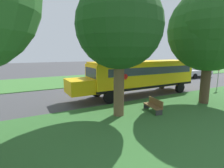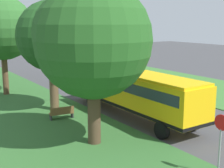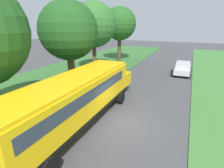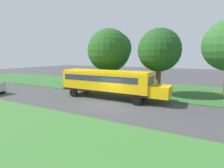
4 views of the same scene
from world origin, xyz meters
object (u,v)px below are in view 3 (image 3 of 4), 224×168
(car_silver_nearest, at_px, (183,67))
(park_bench, at_px, (51,94))
(school_bus, at_px, (78,96))
(oak_tree_far_end, at_px, (94,25))
(oak_tree_across_road, at_px, (120,24))
(oak_tree_roadside_mid, at_px, (68,30))

(car_silver_nearest, xyz_separation_m, park_bench, (-9.64, -12.79, -0.40))
(school_bus, xyz_separation_m, car_silver_nearest, (5.17, 15.11, -1.05))
(oak_tree_far_end, bearing_deg, oak_tree_across_road, 86.92)
(car_silver_nearest, bearing_deg, oak_tree_across_road, 156.40)
(oak_tree_roadside_mid, distance_m, park_bench, 5.60)
(school_bus, height_order, oak_tree_far_end, oak_tree_far_end)
(oak_tree_roadside_mid, bearing_deg, car_silver_nearest, 48.18)
(park_bench, bearing_deg, oak_tree_roadside_mid, 80.93)
(school_bus, bearing_deg, park_bench, 152.64)
(oak_tree_roadside_mid, xyz_separation_m, park_bench, (-0.39, -2.46, -5.02))
(school_bus, relative_size, park_bench, 7.48)
(oak_tree_roadside_mid, xyz_separation_m, oak_tree_across_road, (-1.03, 14.82, 0.51))
(oak_tree_across_road, bearing_deg, car_silver_nearest, -23.60)
(oak_tree_far_end, xyz_separation_m, oak_tree_across_road, (0.42, 7.85, 0.10))
(oak_tree_across_road, bearing_deg, school_bus, -75.39)
(car_silver_nearest, bearing_deg, school_bus, -108.89)
(school_bus, height_order, car_silver_nearest, school_bus)
(car_silver_nearest, height_order, oak_tree_far_end, oak_tree_far_end)
(school_bus, height_order, oak_tree_across_road, oak_tree_across_road)
(school_bus, relative_size, oak_tree_across_road, 1.42)
(car_silver_nearest, xyz_separation_m, oak_tree_across_road, (-10.28, 4.49, 5.12))
(school_bus, distance_m, park_bench, 5.23)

